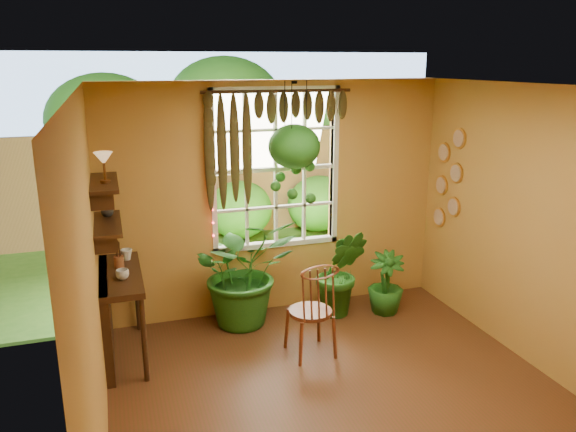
% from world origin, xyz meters
% --- Properties ---
extents(floor, '(4.50, 4.50, 0.00)m').
position_xyz_m(floor, '(0.00, 0.00, 0.00)').
color(floor, '#552A18').
rests_on(floor, ground).
extents(ceiling, '(4.50, 4.50, 0.00)m').
position_xyz_m(ceiling, '(0.00, 0.00, 2.70)').
color(ceiling, white).
rests_on(ceiling, wall_back).
extents(wall_back, '(4.00, 0.00, 4.00)m').
position_xyz_m(wall_back, '(0.00, 2.25, 1.35)').
color(wall_back, '#BC8A40').
rests_on(wall_back, floor).
extents(wall_left, '(0.00, 4.50, 4.50)m').
position_xyz_m(wall_left, '(-2.00, 0.00, 1.35)').
color(wall_left, '#BC8A40').
rests_on(wall_left, floor).
extents(wall_right, '(0.00, 4.50, 4.50)m').
position_xyz_m(wall_right, '(2.00, 0.00, 1.35)').
color(wall_right, '#BC8A40').
rests_on(wall_right, floor).
extents(window, '(1.52, 0.10, 1.86)m').
position_xyz_m(window, '(0.00, 2.28, 1.70)').
color(window, white).
rests_on(window, wall_back).
extents(valance_vine, '(1.70, 0.12, 1.10)m').
position_xyz_m(valance_vine, '(-0.08, 2.16, 2.28)').
color(valance_vine, '#331A0D').
rests_on(valance_vine, window).
extents(string_lights, '(0.03, 0.03, 1.54)m').
position_xyz_m(string_lights, '(-0.76, 2.19, 1.75)').
color(string_lights, '#FF2633').
rests_on(string_lights, window).
extents(wall_plates, '(0.04, 0.32, 1.10)m').
position_xyz_m(wall_plates, '(1.98, 1.79, 1.55)').
color(wall_plates, beige).
rests_on(wall_plates, wall_right).
extents(counter_ledge, '(0.40, 1.20, 0.90)m').
position_xyz_m(counter_ledge, '(-1.91, 1.60, 0.55)').
color(counter_ledge, '#331A0D').
rests_on(counter_ledge, floor).
extents(shelf_lower, '(0.25, 0.90, 0.04)m').
position_xyz_m(shelf_lower, '(-1.88, 1.60, 1.40)').
color(shelf_lower, '#331A0D').
rests_on(shelf_lower, wall_left).
extents(shelf_upper, '(0.25, 0.90, 0.04)m').
position_xyz_m(shelf_upper, '(-1.88, 1.60, 1.80)').
color(shelf_upper, '#331A0D').
rests_on(shelf_upper, wall_left).
extents(backyard, '(14.00, 10.00, 12.00)m').
position_xyz_m(backyard, '(0.24, 6.87, 1.28)').
color(backyard, '#2C5C1A').
rests_on(backyard, ground).
extents(windsor_chair, '(0.47, 0.50, 1.18)m').
position_xyz_m(windsor_chair, '(-0.00, 1.03, 0.34)').
color(windsor_chair, brown).
rests_on(windsor_chair, floor).
extents(potted_plant_left, '(1.22, 1.08, 1.27)m').
position_xyz_m(potted_plant_left, '(-0.47, 1.96, 0.64)').
color(potted_plant_left, '#165418').
rests_on(potted_plant_left, floor).
extents(potted_plant_mid, '(0.71, 0.64, 1.06)m').
position_xyz_m(potted_plant_mid, '(0.65, 1.81, 0.53)').
color(potted_plant_mid, '#165418').
rests_on(potted_plant_mid, floor).
extents(potted_plant_right, '(0.54, 0.54, 0.74)m').
position_xyz_m(potted_plant_right, '(1.18, 1.71, 0.37)').
color(potted_plant_right, '#165418').
rests_on(potted_plant_right, floor).
extents(hanging_basket, '(0.57, 0.57, 1.34)m').
position_xyz_m(hanging_basket, '(0.12, 1.97, 1.93)').
color(hanging_basket, black).
rests_on(hanging_basket, ceiling).
extents(cup_a, '(0.15, 0.15, 0.10)m').
position_xyz_m(cup_a, '(-1.78, 1.41, 0.95)').
color(cup_a, silver).
rests_on(cup_a, counter_ledge).
extents(cup_b, '(0.16, 0.16, 0.11)m').
position_xyz_m(cup_b, '(-1.72, 1.95, 0.96)').
color(cup_b, beige).
rests_on(cup_b, counter_ledge).
extents(brush_jar, '(0.10, 0.10, 0.35)m').
position_xyz_m(brush_jar, '(-1.80, 1.74, 1.04)').
color(brush_jar, brown).
rests_on(brush_jar, counter_ledge).
extents(shelf_vase, '(0.15, 0.15, 0.13)m').
position_xyz_m(shelf_vase, '(-1.87, 1.83, 1.48)').
color(shelf_vase, '#B2AD99').
rests_on(shelf_vase, shelf_lower).
extents(tiffany_lamp, '(0.17, 0.17, 0.28)m').
position_xyz_m(tiffany_lamp, '(-1.86, 1.51, 2.03)').
color(tiffany_lamp, brown).
rests_on(tiffany_lamp, shelf_upper).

